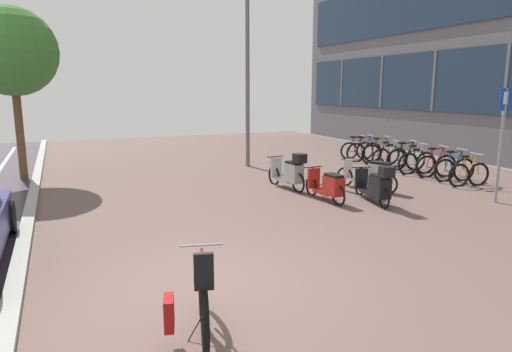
{
  "coord_description": "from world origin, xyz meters",
  "views": [
    {
      "loc": [
        -1.7,
        -5.53,
        2.65
      ],
      "look_at": [
        1.62,
        2.04,
        1.06
      ],
      "focal_mm": 31.7,
      "sensor_mm": 36.0,
      "label": 1
    }
  ],
  "objects_px": {
    "bicycle_rack_07": "(364,152)",
    "bicycle_rack_08": "(357,150)",
    "bicycle_foreground": "(200,301)",
    "scooter_far": "(376,185)",
    "bicycle_rack_03": "(417,163)",
    "scooter_mid": "(328,186)",
    "bicycle_rack_01": "(454,169)",
    "bicycle_rack_02": "(436,166)",
    "scooter_near": "(373,175)",
    "street_tree": "(12,52)",
    "bicycle_rack_06": "(380,154)",
    "bicycle_rack_04": "(406,159)",
    "bicycle_rack_00": "(469,174)",
    "bicycle_rack_05": "(390,157)",
    "parking_sign": "(502,133)",
    "scooter_extra": "(290,172)",
    "lamp_post": "(247,65)"
  },
  "relations": [
    {
      "from": "bicycle_rack_00",
      "to": "bicycle_rack_07",
      "type": "height_order",
      "value": "bicycle_rack_07"
    },
    {
      "from": "bicycle_rack_00",
      "to": "parking_sign",
      "type": "distance_m",
      "value": 2.26
    },
    {
      "from": "bicycle_rack_04",
      "to": "scooter_mid",
      "type": "xyz_separation_m",
      "value": [
        -4.71,
        -2.61,
        0.02
      ]
    },
    {
      "from": "bicycle_rack_08",
      "to": "scooter_extra",
      "type": "distance_m",
      "value": 6.21
    },
    {
      "from": "bicycle_rack_08",
      "to": "scooter_mid",
      "type": "xyz_separation_m",
      "value": [
        -4.69,
        -5.29,
        0.05
      ]
    },
    {
      "from": "bicycle_rack_00",
      "to": "bicycle_rack_08",
      "type": "bearing_deg",
      "value": 88.3
    },
    {
      "from": "bicycle_rack_01",
      "to": "scooter_far",
      "type": "relative_size",
      "value": 0.74
    },
    {
      "from": "scooter_near",
      "to": "street_tree",
      "type": "height_order",
      "value": "street_tree"
    },
    {
      "from": "bicycle_rack_05",
      "to": "scooter_mid",
      "type": "height_order",
      "value": "bicycle_rack_05"
    },
    {
      "from": "bicycle_rack_04",
      "to": "bicycle_rack_01",
      "type": "bearing_deg",
      "value": -90.01
    },
    {
      "from": "scooter_mid",
      "to": "bicycle_rack_01",
      "type": "bearing_deg",
      "value": 7.28
    },
    {
      "from": "scooter_near",
      "to": "scooter_mid",
      "type": "relative_size",
      "value": 1.07
    },
    {
      "from": "bicycle_foreground",
      "to": "scooter_mid",
      "type": "distance_m",
      "value": 6.42
    },
    {
      "from": "bicycle_foreground",
      "to": "scooter_extra",
      "type": "distance_m",
      "value": 7.43
    },
    {
      "from": "bicycle_rack_01",
      "to": "scooter_far",
      "type": "bearing_deg",
      "value": -161.92
    },
    {
      "from": "bicycle_rack_02",
      "to": "scooter_far",
      "type": "xyz_separation_m",
      "value": [
        -3.77,
        -1.91,
        0.09
      ]
    },
    {
      "from": "bicycle_rack_03",
      "to": "street_tree",
      "type": "bearing_deg",
      "value": 160.0
    },
    {
      "from": "parking_sign",
      "to": "scooter_extra",
      "type": "bearing_deg",
      "value": 140.38
    },
    {
      "from": "bicycle_foreground",
      "to": "bicycle_rack_08",
      "type": "height_order",
      "value": "bicycle_foreground"
    },
    {
      "from": "bicycle_rack_06",
      "to": "lamp_post",
      "type": "xyz_separation_m",
      "value": [
        -4.55,
        1.48,
        3.08
      ]
    },
    {
      "from": "bicycle_rack_00",
      "to": "parking_sign",
      "type": "xyz_separation_m",
      "value": [
        -0.92,
        -1.6,
        1.31
      ]
    },
    {
      "from": "lamp_post",
      "to": "bicycle_rack_04",
      "type": "bearing_deg",
      "value": -32.02
    },
    {
      "from": "bicycle_rack_00",
      "to": "scooter_near",
      "type": "xyz_separation_m",
      "value": [
        -2.78,
        0.65,
        0.09
      ]
    },
    {
      "from": "scooter_extra",
      "to": "bicycle_rack_01",
      "type": "bearing_deg",
      "value": -10.44
    },
    {
      "from": "scooter_near",
      "to": "street_tree",
      "type": "bearing_deg",
      "value": 147.38
    },
    {
      "from": "bicycle_rack_03",
      "to": "scooter_far",
      "type": "height_order",
      "value": "bicycle_rack_03"
    },
    {
      "from": "lamp_post",
      "to": "scooter_extra",
      "type": "bearing_deg",
      "value": -96.06
    },
    {
      "from": "bicycle_rack_00",
      "to": "bicycle_rack_04",
      "type": "bearing_deg",
      "value": 86.28
    },
    {
      "from": "parking_sign",
      "to": "lamp_post",
      "type": "xyz_separation_m",
      "value": [
        -3.43,
        7.11,
        1.8
      ]
    },
    {
      "from": "bicycle_foreground",
      "to": "bicycle_rack_07",
      "type": "bearing_deg",
      "value": 45.33
    },
    {
      "from": "scooter_far",
      "to": "scooter_extra",
      "type": "relative_size",
      "value": 1.05
    },
    {
      "from": "scooter_near",
      "to": "scooter_mid",
      "type": "height_order",
      "value": "scooter_near"
    },
    {
      "from": "lamp_post",
      "to": "scooter_near",
      "type": "bearing_deg",
      "value": -72.13
    },
    {
      "from": "bicycle_rack_00",
      "to": "bicycle_rack_07",
      "type": "bearing_deg",
      "value": 90.12
    },
    {
      "from": "bicycle_foreground",
      "to": "scooter_far",
      "type": "bearing_deg",
      "value": 35.63
    },
    {
      "from": "bicycle_rack_04",
      "to": "bicycle_rack_08",
      "type": "relative_size",
      "value": 1.13
    },
    {
      "from": "bicycle_rack_00",
      "to": "bicycle_rack_08",
      "type": "distance_m",
      "value": 5.36
    },
    {
      "from": "bicycle_rack_05",
      "to": "scooter_extra",
      "type": "relative_size",
      "value": 0.75
    },
    {
      "from": "bicycle_rack_07",
      "to": "bicycle_rack_08",
      "type": "xyz_separation_m",
      "value": [
        0.17,
        0.67,
        -0.03
      ]
    },
    {
      "from": "bicycle_rack_03",
      "to": "scooter_mid",
      "type": "relative_size",
      "value": 0.81
    },
    {
      "from": "bicycle_rack_07",
      "to": "parking_sign",
      "type": "height_order",
      "value": "parking_sign"
    },
    {
      "from": "bicycle_rack_01",
      "to": "bicycle_rack_07",
      "type": "bearing_deg",
      "value": 92.62
    },
    {
      "from": "bicycle_rack_06",
      "to": "scooter_mid",
      "type": "relative_size",
      "value": 0.84
    },
    {
      "from": "bicycle_foreground",
      "to": "bicycle_rack_08",
      "type": "distance_m",
      "value": 13.49
    },
    {
      "from": "parking_sign",
      "to": "lamp_post",
      "type": "distance_m",
      "value": 8.1
    },
    {
      "from": "street_tree",
      "to": "bicycle_rack_06",
      "type": "bearing_deg",
      "value": -10.43
    },
    {
      "from": "parking_sign",
      "to": "bicycle_rack_08",
      "type": "bearing_deg",
      "value": 81.23
    },
    {
      "from": "bicycle_rack_02",
      "to": "bicycle_rack_07",
      "type": "relative_size",
      "value": 0.98
    },
    {
      "from": "scooter_far",
      "to": "bicycle_rack_08",
      "type": "bearing_deg",
      "value": 57.5
    },
    {
      "from": "bicycle_rack_01",
      "to": "bicycle_rack_03",
      "type": "distance_m",
      "value": 1.35
    }
  ]
}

